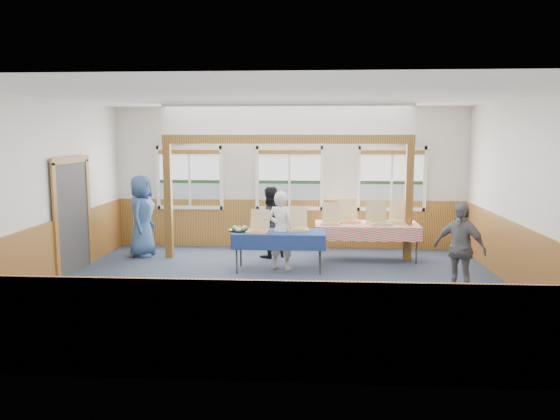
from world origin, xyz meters
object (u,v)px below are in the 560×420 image
Objects in this scene: table_right at (367,226)px; woman_black at (269,222)px; person_grey at (460,248)px; man_blue at (142,216)px; table_left at (279,235)px; woman_white at (281,231)px.

woman_black is (-2.03, 0.08, 0.04)m from table_right.
woman_black is 4.14m from person_grey.
man_blue is at bearing -165.44° from table_right.
woman_black is at bearing -174.69° from person_grey.
woman_black is at bearing 123.68° from table_left.
woman_black is (-0.32, 1.05, -0.01)m from woman_white.
table_left is 1.24× the size of woman_white.
table_left is 1.25× the size of person_grey.
person_grey is (6.02, -2.45, -0.11)m from man_blue.
woman_black reaches higher than table_right.
person_grey is (1.27, -2.41, 0.05)m from table_right.
woman_white is at bearing -135.63° from table_right.
man_blue is (-3.00, 1.08, 0.17)m from table_left.
man_blue reaches higher than table_right.
table_right is 1.97m from woman_white.
table_left is 3.31m from person_grey.
man_blue is 1.14× the size of person_grey.
table_left is at bearing 93.08° from woman_white.
table_right is (1.75, 1.05, 0.01)m from table_left.
man_blue is at bearing 5.19° from woman_white.
table_left is 1.16m from woman_black.
table_left is 1.26× the size of woman_black.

